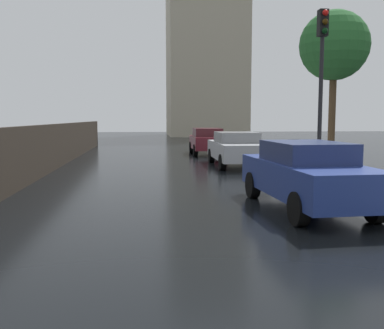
{
  "coord_description": "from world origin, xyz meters",
  "views": [
    {
      "loc": [
        -0.8,
        -1.76,
        1.95
      ],
      "look_at": [
        0.14,
        7.15,
        1.0
      ],
      "focal_mm": 41.12,
      "sensor_mm": 36.0,
      "label": 1
    }
  ],
  "objects": [
    {
      "name": "car_silver_near_kerb",
      "position": [
        2.87,
        15.85,
        0.72
      ],
      "size": [
        1.87,
        4.44,
        1.38
      ],
      "rotation": [
        0.0,
        0.0,
        -0.01
      ],
      "color": "#B2B5BA",
      "rests_on": "ground"
    },
    {
      "name": "street_tree_near",
      "position": [
        6.66,
        15.31,
        4.77
      ],
      "size": [
        2.74,
        2.74,
        6.18
      ],
      "color": "#4C3823",
      "rests_on": "ground"
    },
    {
      "name": "distant_tower",
      "position": [
        5.83,
        47.47,
        10.25
      ],
      "size": [
        8.19,
        9.81,
        23.93
      ],
      "color": "#B2A88E",
      "rests_on": "ground"
    },
    {
      "name": "car_blue_far_ahead",
      "position": [
        2.62,
        7.3,
        0.76
      ],
      "size": [
        1.89,
        4.44,
        1.44
      ],
      "rotation": [
        0.0,
        0.0,
        0.05
      ],
      "color": "navy",
      "rests_on": "ground"
    },
    {
      "name": "car_maroon_behind_camera",
      "position": [
        2.49,
        21.71,
        0.74
      ],
      "size": [
        1.77,
        3.91,
        1.41
      ],
      "rotation": [
        0.0,
        0.0,
        -0.02
      ],
      "color": "maroon",
      "rests_on": "ground"
    },
    {
      "name": "traffic_light",
      "position": [
        4.3,
        10.72,
        3.5
      ],
      "size": [
        0.26,
        0.39,
        4.9
      ],
      "color": "black",
      "rests_on": "sidewalk_strip"
    }
  ]
}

